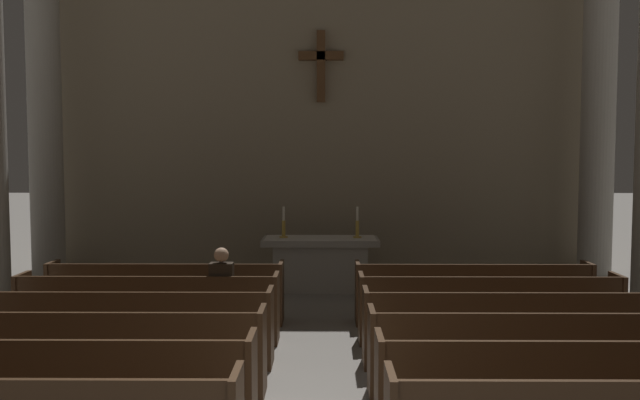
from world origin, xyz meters
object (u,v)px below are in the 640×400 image
object	(u,v)px
pew_left_row_5	(149,308)
pew_left_row_6	(167,292)
pew_right_row_3	(537,353)
column_left_fourth	(45,110)
pew_left_row_4	(127,327)
lone_worshipper	(223,292)
pew_left_row_3	(98,352)
pew_right_row_2	(573,386)
column_right_fourth	(598,110)
pew_right_row_5	(489,308)
candlestick_left	(284,228)
pew_right_row_4	(510,328)
pew_right_row_6	(473,293)
altar	(320,262)
candlestick_right	(357,228)
pew_left_row_2	(60,385)

from	to	relation	value
pew_left_row_5	pew_left_row_6	distance (m)	1.01
pew_right_row_3	column_left_fourth	size ratio (longest dim) A/B	0.50
pew_left_row_4	pew_left_row_5	xyz separation A→B (m)	(0.00, 1.01, 0.00)
pew_right_row_3	lone_worshipper	xyz separation A→B (m)	(-3.66, 2.06, 0.22)
pew_left_row_3	pew_right_row_2	size ratio (longest dim) A/B	1.00
column_right_fourth	pew_right_row_5	bearing A→B (deg)	-127.27
pew_left_row_3	candlestick_left	distance (m)	5.82
pew_left_row_4	pew_left_row_6	world-z (taller)	same
pew_right_row_3	pew_right_row_4	size ratio (longest dim) A/B	1.00
candlestick_left	column_right_fourth	bearing A→B (deg)	5.03
pew_left_row_3	candlestick_left	xyz separation A→B (m)	(1.64, 5.54, 0.72)
pew_right_row_3	lone_worshipper	size ratio (longest dim) A/B	2.70
pew_left_row_3	column_right_fourth	distance (m)	10.29
column_right_fourth	lone_worshipper	size ratio (longest dim) A/B	5.36
pew_right_row_4	pew_right_row_6	xyz separation A→B (m)	(0.00, 2.02, 0.00)
pew_right_row_6	altar	size ratio (longest dim) A/B	1.62
pew_right_row_2	altar	xyz separation A→B (m)	(-2.34, 6.55, 0.06)
pew_right_row_6	pew_right_row_2	bearing A→B (deg)	-90.00
pew_left_row_6	pew_right_row_6	distance (m)	4.67
pew_left_row_5	pew_right_row_2	size ratio (longest dim) A/B	1.00
altar	candlestick_right	size ratio (longest dim) A/B	3.73
pew_right_row_4	pew_right_row_5	size ratio (longest dim) A/B	1.00
pew_right_row_2	column_right_fourth	size ratio (longest dim) A/B	0.50
pew_left_row_4	candlestick_left	xyz separation A→B (m)	(1.64, 4.53, 0.72)
pew_right_row_5	column_left_fourth	bearing A→B (deg)	152.40
pew_left_row_4	pew_right_row_5	size ratio (longest dim) A/B	1.00
pew_right_row_4	pew_right_row_5	xyz separation A→B (m)	(0.00, 1.01, 0.00)
pew_right_row_3	pew_right_row_4	xyz separation A→B (m)	(0.00, 1.01, 0.00)
lone_worshipper	pew_left_row_4	bearing A→B (deg)	-133.94
pew_right_row_5	pew_right_row_4	bearing A→B (deg)	-90.00
pew_left_row_3	pew_left_row_6	size ratio (longest dim) A/B	1.00
pew_left_row_4	pew_right_row_2	xyz separation A→B (m)	(4.67, -2.02, 0.00)
pew_right_row_4	altar	xyz separation A→B (m)	(-2.34, 4.53, 0.06)
pew_left_row_6	candlestick_right	xyz separation A→B (m)	(3.04, 2.50, 0.72)
pew_right_row_5	candlestick_left	distance (m)	4.70
column_right_fourth	pew_left_row_6	bearing A→B (deg)	-158.59
column_right_fourth	candlestick_right	xyz separation A→B (m)	(-4.72, -0.54, -2.26)
altar	lone_worshipper	bearing A→B (deg)	-110.83
column_right_fourth	candlestick_left	distance (m)	6.55
pew_right_row_5	candlestick_right	bearing A→B (deg)	114.95
altar	candlestick_left	xyz separation A→B (m)	(-0.70, -0.00, 0.66)
pew_right_row_2	candlestick_left	distance (m)	7.26
pew_right_row_4	column_left_fourth	size ratio (longest dim) A/B	0.50
altar	pew_left_row_4	bearing A→B (deg)	-117.29
column_right_fourth	candlestick_left	bearing A→B (deg)	-174.97
pew_left_row_4	lone_worshipper	world-z (taller)	lone_worshipper
pew_left_row_5	pew_right_row_5	distance (m)	4.67
pew_right_row_6	pew_left_row_2	bearing A→B (deg)	-139.08
pew_left_row_2	altar	bearing A→B (deg)	70.38
pew_left_row_6	column_right_fourth	distance (m)	8.85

